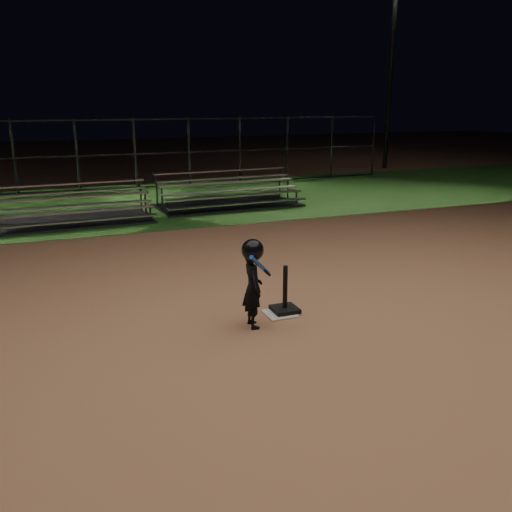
{
  "coord_description": "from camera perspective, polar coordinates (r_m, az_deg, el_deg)",
  "views": [
    {
      "loc": [
        -3.11,
        -6.99,
        3.12
      ],
      "look_at": [
        0.0,
        1.0,
        0.65
      ],
      "focal_mm": 38.14,
      "sensor_mm": 36.0,
      "label": 1
    }
  ],
  "objects": [
    {
      "name": "light_pole_right",
      "position": [
        26.69,
        14.11,
        19.53
      ],
      "size": [
        0.9,
        0.53,
        8.3
      ],
      "color": "#2D2D30",
      "rests_on": "ground"
    },
    {
      "name": "backstop_fence",
      "position": [
        20.32,
        -12.57,
        10.4
      ],
      "size": [
        20.08,
        0.08,
        2.5
      ],
      "color": "#38383D",
      "rests_on": "ground"
    },
    {
      "name": "batting_tee",
      "position": [
        8.28,
        3.05,
        -4.96
      ],
      "size": [
        0.38,
        0.38,
        0.72
      ],
      "color": "black",
      "rests_on": "home_plate"
    },
    {
      "name": "grass_strip",
      "position": [
        17.55,
        -10.76,
        5.56
      ],
      "size": [
        60.0,
        8.0,
        0.01
      ],
      "primitive_type": "cube",
      "color": "#25561B",
      "rests_on": "ground"
    },
    {
      "name": "bleacher_right",
      "position": [
        16.56,
        -2.9,
        5.93
      ],
      "size": [
        4.34,
        2.27,
        1.04
      ],
      "rotation": [
        0.0,
        0.0,
        0.05
      ],
      "color": "#A7A7AB",
      "rests_on": "ground"
    },
    {
      "name": "home_plate",
      "position": [
        8.25,
        2.53,
        -6.06
      ],
      "size": [
        0.45,
        0.45,
        0.02
      ],
      "primitive_type": "cube",
      "color": "beige",
      "rests_on": "ground"
    },
    {
      "name": "bleacher_left",
      "position": [
        15.0,
        -18.7,
        4.01
      ],
      "size": [
        4.12,
        2.14,
        0.99
      ],
      "rotation": [
        0.0,
        0.0,
        0.04
      ],
      "color": "silver",
      "rests_on": "ground"
    },
    {
      "name": "child_batter",
      "position": [
        7.6,
        -0.34,
        -2.64
      ],
      "size": [
        0.47,
        0.58,
        1.29
      ],
      "rotation": [
        0.0,
        0.0,
        1.52
      ],
      "color": "black",
      "rests_on": "ground"
    },
    {
      "name": "ground",
      "position": [
        8.26,
        2.53,
        -6.13
      ],
      "size": [
        80.0,
        80.0,
        0.0
      ],
      "primitive_type": "plane",
      "color": "#AB714D",
      "rests_on": "ground"
    }
  ]
}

